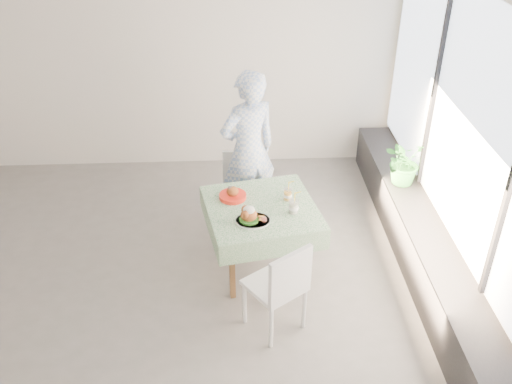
{
  "coord_description": "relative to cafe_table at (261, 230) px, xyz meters",
  "views": [
    {
      "loc": [
        0.89,
        -4.41,
        3.8
      ],
      "look_at": [
        1.12,
        0.25,
        0.88
      ],
      "focal_mm": 40.0,
      "sensor_mm": 36.0,
      "label": 1
    }
  ],
  "objects": [
    {
      "name": "main_dish",
      "position": [
        -0.11,
        -0.25,
        0.34
      ],
      "size": [
        0.33,
        0.33,
        0.17
      ],
      "color": "white",
      "rests_on": "cafe_table"
    },
    {
      "name": "floor",
      "position": [
        -1.17,
        -0.2,
        -0.46
      ],
      "size": [
        6.0,
        6.0,
        0.0
      ],
      "primitive_type": "plane",
      "color": "slate",
      "rests_on": "ground"
    },
    {
      "name": "wall_right",
      "position": [
        1.83,
        -0.2,
        0.94
      ],
      "size": [
        0.02,
        5.0,
        2.8
      ],
      "primitive_type": "cube",
      "color": "white",
      "rests_on": "ground"
    },
    {
      "name": "chair_near",
      "position": [
        0.08,
        -0.85,
        -0.17
      ],
      "size": [
        0.62,
        0.62,
        0.94
      ],
      "color": "white",
      "rests_on": "ground"
    },
    {
      "name": "window_pane",
      "position": [
        1.8,
        -0.2,
        1.19
      ],
      "size": [
        0.01,
        4.8,
        2.18
      ],
      "primitive_type": "cube",
      "color": "#D1E0F9",
      "rests_on": "ground"
    },
    {
      "name": "juice_cup_orange",
      "position": [
        0.27,
        0.11,
        0.34
      ],
      "size": [
        0.09,
        0.09,
        0.25
      ],
      "color": "white",
      "rests_on": "cafe_table"
    },
    {
      "name": "cafe_table",
      "position": [
        0.0,
        0.0,
        0.0
      ],
      "size": [
        1.22,
        1.22,
        0.74
      ],
      "color": "brown",
      "rests_on": "ground"
    },
    {
      "name": "diner",
      "position": [
        -0.09,
        0.85,
        0.45
      ],
      "size": [
        0.79,
        0.69,
        1.82
      ],
      "primitive_type": "imported",
      "rotation": [
        0.0,
        0.0,
        3.61
      ],
      "color": "#8CABE1",
      "rests_on": "ground"
    },
    {
      "name": "wall_back",
      "position": [
        -1.17,
        2.3,
        0.94
      ],
      "size": [
        6.0,
        0.02,
        2.8
      ],
      "primitive_type": "cube",
      "color": "white",
      "rests_on": "ground"
    },
    {
      "name": "juice_cup_lemonade",
      "position": [
        0.3,
        -0.11,
        0.34
      ],
      "size": [
        0.1,
        0.1,
        0.27
      ],
      "color": "white",
      "rests_on": "cafe_table"
    },
    {
      "name": "chair_far",
      "position": [
        -0.2,
        0.83,
        -0.21
      ],
      "size": [
        0.42,
        0.42,
        0.83
      ],
      "color": "white",
      "rests_on": "ground"
    },
    {
      "name": "potted_plant",
      "position": [
        1.63,
        0.79,
        0.31
      ],
      "size": [
        0.62,
        0.59,
        0.53
      ],
      "primitive_type": "imported",
      "rotation": [
        0.0,
        0.0,
        0.47
      ],
      "color": "#2C6F25",
      "rests_on": "window_ledge"
    },
    {
      "name": "second_dish",
      "position": [
        -0.28,
        0.17,
        0.32
      ],
      "size": [
        0.27,
        0.27,
        0.13
      ],
      "color": "red",
      "rests_on": "cafe_table"
    },
    {
      "name": "window_ledge",
      "position": [
        1.63,
        -0.2,
        -0.21
      ],
      "size": [
        0.4,
        4.8,
        0.5
      ],
      "primitive_type": "cube",
      "color": "black",
      "rests_on": "ground"
    }
  ]
}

